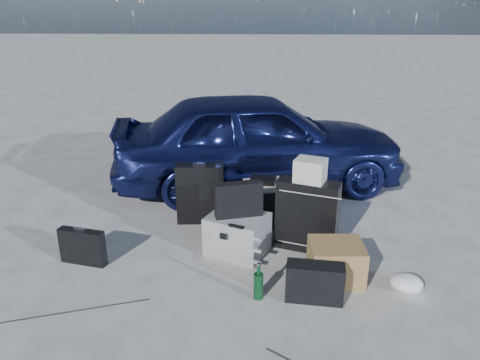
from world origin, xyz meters
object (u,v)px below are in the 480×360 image
at_px(briefcase, 82,247).
at_px(pelican_case, 238,234).
at_px(cardboard_box, 336,262).
at_px(suitcase_left, 200,193).
at_px(green_bottle, 258,282).
at_px(suitcase_right, 307,216).
at_px(car, 258,140).
at_px(duffel_bag, 265,206).

bearing_deg(briefcase, pelican_case, 23.58).
bearing_deg(cardboard_box, suitcase_left, 139.86).
distance_m(suitcase_left, cardboard_box, 1.63).
height_order(briefcase, green_bottle, briefcase).
relative_size(suitcase_left, cardboard_box, 1.45).
bearing_deg(suitcase_right, car, 125.46).
height_order(suitcase_left, green_bottle, suitcase_left).
height_order(car, duffel_bag, car).
bearing_deg(cardboard_box, suitcase_right, 110.78).
bearing_deg(cardboard_box, green_bottle, -155.08).
height_order(duffel_bag, cardboard_box, duffel_bag).
height_order(car, briefcase, car).
bearing_deg(briefcase, suitcase_right, 23.31).
distance_m(car, suitcase_left, 1.23).
relative_size(pelican_case, suitcase_right, 0.76).
height_order(car, suitcase_right, car).
relative_size(briefcase, green_bottle, 1.40).
xyz_separation_m(briefcase, green_bottle, (1.54, -0.46, -0.01)).
relative_size(car, briefcase, 8.36).
bearing_deg(green_bottle, suitcase_left, 114.35).
relative_size(suitcase_right, duffel_bag, 0.84).
distance_m(car, cardboard_box, 2.24).
relative_size(briefcase, cardboard_box, 0.96).
bearing_deg(cardboard_box, briefcase, 175.62).
height_order(pelican_case, duffel_bag, duffel_bag).
distance_m(briefcase, duffel_bag, 1.81).
bearing_deg(duffel_bag, suitcase_left, 150.49).
bearing_deg(green_bottle, briefcase, 163.31).
xyz_separation_m(car, cardboard_box, (0.66, -2.09, -0.43)).
bearing_deg(suitcase_left, cardboard_box, -43.67).
height_order(briefcase, cardboard_box, cardboard_box).
xyz_separation_m(pelican_case, suitcase_right, (0.63, 0.11, 0.15)).
bearing_deg(cardboard_box, duffel_bag, 119.46).
xyz_separation_m(suitcase_left, duffel_bag, (0.67, -0.03, -0.11)).
distance_m(suitcase_right, green_bottle, 0.94).
height_order(pelican_case, green_bottle, pelican_case).
relative_size(car, cardboard_box, 8.02).
bearing_deg(duffel_bag, green_bottle, -119.53).
relative_size(pelican_case, briefcase, 1.22).
distance_m(pelican_case, cardboard_box, 0.92).
relative_size(car, green_bottle, 11.69).
relative_size(pelican_case, cardboard_box, 1.17).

